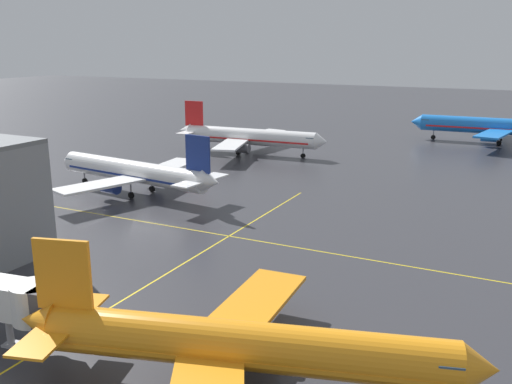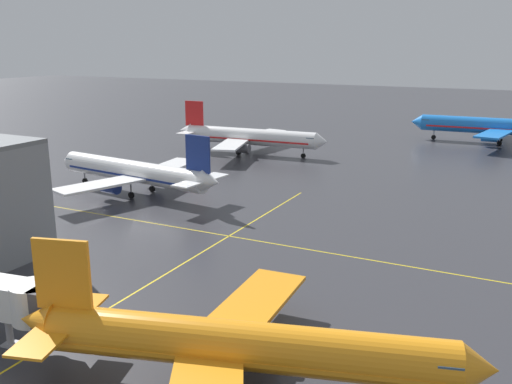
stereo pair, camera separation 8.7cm
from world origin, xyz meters
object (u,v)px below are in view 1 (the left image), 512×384
airliner_second_row (135,172)px  airliner_far_left_stand (494,126)px  airliner_front_gate (239,346)px  airliner_third_row (249,137)px

airliner_second_row → airliner_far_left_stand: airliner_far_left_stand is taller
airliner_far_left_stand → airliner_second_row: bearing=-121.5°
airliner_front_gate → airliner_far_left_stand: 115.74m
airliner_third_row → airliner_far_left_stand: bearing=39.4°
airliner_front_gate → airliner_third_row: airliner_third_row is taller
airliner_front_gate → airliner_third_row: size_ratio=0.93×
airliner_front_gate → airliner_second_row: airliner_second_row is taller
airliner_second_row → airliner_third_row: 38.23m
airliner_third_row → airliner_second_row: bearing=-90.7°
airliner_second_row → airliner_far_left_stand: bearing=58.5°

